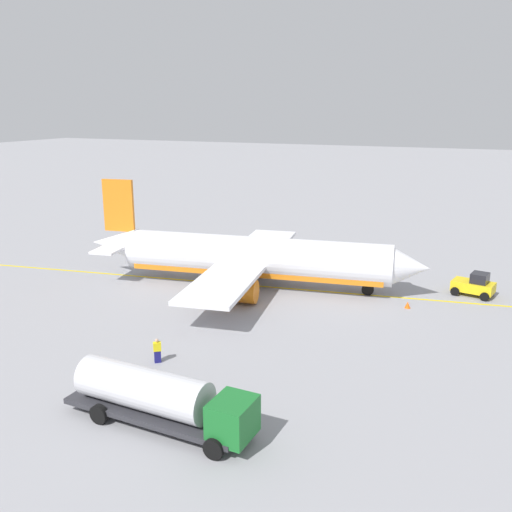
# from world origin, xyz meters

# --- Properties ---
(ground_plane) EXTENTS (400.00, 400.00, 0.00)m
(ground_plane) POSITION_xyz_m (0.00, 0.00, 0.00)
(ground_plane) COLOR #939399
(airplane) EXTENTS (33.45, 26.56, 9.86)m
(airplane) POSITION_xyz_m (-0.47, -0.07, 2.75)
(airplane) COLOR white
(airplane) RESTS_ON ground
(fuel_tanker) EXTENTS (11.32, 3.27, 3.15)m
(fuel_tanker) POSITION_xyz_m (4.81, -24.50, 1.73)
(fuel_tanker) COLOR #2D2D33
(fuel_tanker) RESTS_ON ground
(pushback_tug) EXTENTS (3.94, 2.96, 2.20)m
(pushback_tug) POSITION_xyz_m (19.51, 5.28, 1.01)
(pushback_tug) COLOR yellow
(pushback_tug) RESTS_ON ground
(refueling_worker) EXTENTS (0.63, 0.60, 1.71)m
(refueling_worker) POSITION_xyz_m (0.38, -17.91, 0.82)
(refueling_worker) COLOR navy
(refueling_worker) RESTS_ON ground
(safety_cone_nose) EXTENTS (0.51, 0.51, 0.56)m
(safety_cone_nose) POSITION_xyz_m (14.42, -0.50, 0.28)
(safety_cone_nose) COLOR #F2590F
(safety_cone_nose) RESTS_ON ground
(taxi_line_marking) EXTENTS (70.56, 10.80, 0.01)m
(taxi_line_marking) POSITION_xyz_m (0.00, 0.00, 0.01)
(taxi_line_marking) COLOR yellow
(taxi_line_marking) RESTS_ON ground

